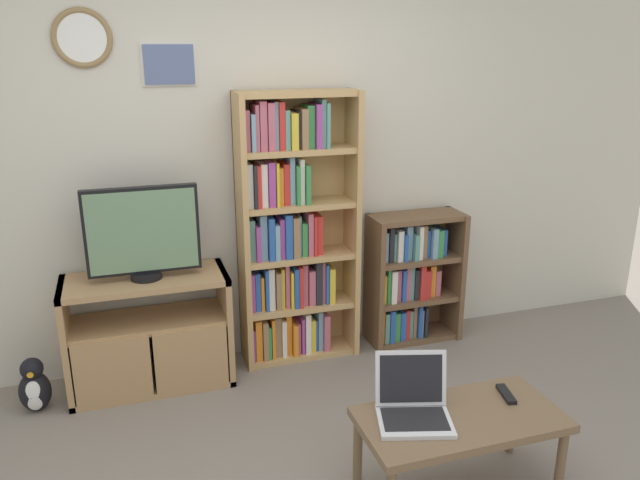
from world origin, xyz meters
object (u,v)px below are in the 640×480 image
(tv_stand, at_px, (149,333))
(bookshelf_tall, at_px, (291,234))
(bookshelf_short, at_px, (409,278))
(coffee_table, at_px, (460,425))
(penguin_figurine, at_px, (34,387))
(laptop, at_px, (413,403))
(remote_near_laptop, at_px, (506,394))
(television, at_px, (143,234))

(tv_stand, xyz_separation_m, bookshelf_tall, (0.93, 0.12, 0.50))
(tv_stand, relative_size, bookshelf_short, 1.05)
(coffee_table, height_order, penguin_figurine, coffee_table)
(laptop, height_order, remote_near_laptop, laptop)
(television, height_order, bookshelf_short, television)
(television, distance_m, bookshelf_short, 1.84)
(television, bearing_deg, coffee_table, -48.41)
(remote_near_laptop, bearing_deg, bookshelf_tall, -53.76)
(laptop, bearing_deg, television, 144.09)
(remote_near_laptop, bearing_deg, penguin_figurine, -17.23)
(remote_near_laptop, height_order, penguin_figurine, remote_near_laptop)
(television, relative_size, coffee_table, 0.69)
(bookshelf_tall, relative_size, penguin_figurine, 5.35)
(bookshelf_tall, height_order, coffee_table, bookshelf_tall)
(coffee_table, bearing_deg, bookshelf_short, 72.68)
(bookshelf_short, relative_size, penguin_figurine, 2.79)
(penguin_figurine, bearing_deg, coffee_table, -34.78)
(television, bearing_deg, tv_stand, 178.17)
(tv_stand, relative_size, penguin_figurine, 2.94)
(penguin_figurine, bearing_deg, remote_near_laptop, -29.63)
(tv_stand, height_order, laptop, tv_stand)
(bookshelf_short, distance_m, laptop, 1.63)
(tv_stand, xyz_separation_m, bookshelf_short, (1.77, 0.11, 0.11))
(coffee_table, distance_m, laptop, 0.25)
(bookshelf_tall, bearing_deg, bookshelf_short, -0.77)
(tv_stand, bearing_deg, bookshelf_short, 3.43)
(bookshelf_tall, bearing_deg, television, -172.64)
(television, distance_m, laptop, 1.80)
(tv_stand, height_order, bookshelf_tall, bookshelf_tall)
(coffee_table, bearing_deg, laptop, 162.39)
(laptop, distance_m, remote_near_laptop, 0.50)
(penguin_figurine, bearing_deg, bookshelf_tall, 7.31)
(tv_stand, bearing_deg, remote_near_laptop, -40.69)
(television, height_order, remote_near_laptop, television)
(laptop, height_order, penguin_figurine, laptop)
(tv_stand, height_order, remote_near_laptop, tv_stand)
(remote_near_laptop, bearing_deg, television, -28.53)
(bookshelf_tall, bearing_deg, tv_stand, -172.78)
(laptop, xyz_separation_m, penguin_figurine, (-1.74, 1.28, -0.33))
(television, relative_size, bookshelf_tall, 0.37)
(bookshelf_short, relative_size, remote_near_laptop, 5.52)
(bookshelf_short, height_order, remote_near_laptop, bookshelf_short)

